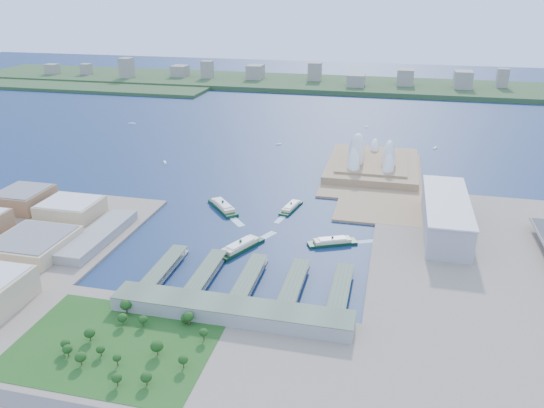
% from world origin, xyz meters
% --- Properties ---
extents(ground, '(3000.00, 3000.00, 0.00)m').
position_xyz_m(ground, '(0.00, 0.00, 0.00)').
color(ground, '#0E1F44').
rests_on(ground, ground).
extents(south_land, '(720.00, 180.00, 3.00)m').
position_xyz_m(south_land, '(0.00, -210.00, 1.50)').
color(south_land, gray).
rests_on(south_land, ground).
extents(east_land, '(240.00, 500.00, 3.00)m').
position_xyz_m(east_land, '(240.00, -50.00, 1.50)').
color(east_land, gray).
rests_on(east_land, ground).
extents(peninsula, '(135.00, 220.00, 3.00)m').
position_xyz_m(peninsula, '(107.50, 260.00, 1.50)').
color(peninsula, '#937550').
rests_on(peninsula, ground).
extents(far_shore, '(2200.00, 260.00, 12.00)m').
position_xyz_m(far_shore, '(0.00, 980.00, 6.00)').
color(far_shore, '#2D4926').
rests_on(far_shore, ground).
extents(opera_house, '(134.00, 180.00, 58.00)m').
position_xyz_m(opera_house, '(105.00, 280.00, 32.00)').
color(opera_house, white).
rests_on(opera_house, peninsula).
extents(toaster_building, '(45.00, 155.00, 35.00)m').
position_xyz_m(toaster_building, '(195.00, 80.00, 20.50)').
color(toaster_building, '#939398').
rests_on(toaster_building, east_land).
extents(west_buildings, '(200.00, 280.00, 27.00)m').
position_xyz_m(west_buildings, '(-250.00, -70.00, 16.50)').
color(west_buildings, '#8D6846').
rests_on(west_buildings, west_land).
extents(ferry_wharves, '(184.00, 90.00, 9.30)m').
position_xyz_m(ferry_wharves, '(14.00, -75.00, 4.65)').
color(ferry_wharves, '#4B5B45').
rests_on(ferry_wharves, ground).
extents(terminal_building, '(200.00, 28.00, 12.00)m').
position_xyz_m(terminal_building, '(15.00, -135.00, 9.00)').
color(terminal_building, gray).
rests_on(terminal_building, south_land).
extents(park, '(150.00, 110.00, 16.00)m').
position_xyz_m(park, '(-60.00, -190.00, 11.00)').
color(park, '#194714').
rests_on(park, south_land).
extents(far_skyline, '(1900.00, 140.00, 55.00)m').
position_xyz_m(far_skyline, '(0.00, 960.00, 39.50)').
color(far_skyline, gray).
rests_on(far_skyline, far_shore).
extents(ferry_a, '(51.54, 56.28, 11.52)m').
position_xyz_m(ferry_a, '(-64.74, 86.67, 5.76)').
color(ferry_a, black).
rests_on(ferry_a, ground).
extents(ferry_b, '(21.62, 50.29, 9.23)m').
position_xyz_m(ferry_b, '(16.80, 105.72, 4.61)').
color(ferry_b, black).
rests_on(ferry_b, ground).
extents(ferry_c, '(40.05, 60.97, 11.40)m').
position_xyz_m(ferry_c, '(-12.88, -12.34, 5.70)').
color(ferry_c, black).
rests_on(ferry_c, ground).
extents(ferry_d, '(53.11, 33.68, 9.89)m').
position_xyz_m(ferry_d, '(78.24, 21.45, 4.94)').
color(ferry_d, black).
rests_on(ferry_d, ground).
extents(boat_a, '(9.79, 13.96, 2.70)m').
position_xyz_m(boat_a, '(-209.89, 241.55, 1.35)').
color(boat_a, white).
rests_on(boat_a, ground).
extents(boat_b, '(8.99, 8.36, 2.46)m').
position_xyz_m(boat_b, '(-60.74, 382.79, 1.23)').
color(boat_b, white).
rests_on(boat_b, ground).
extents(boat_c, '(7.33, 12.94, 2.80)m').
position_xyz_m(boat_c, '(201.63, 420.49, 1.40)').
color(boat_c, white).
rests_on(boat_c, ground).
extents(boat_d, '(14.81, 3.29, 2.50)m').
position_xyz_m(boat_d, '(-378.08, 463.16, 1.25)').
color(boat_d, white).
rests_on(boat_d, ground).
extents(boat_e, '(4.17, 10.09, 2.41)m').
position_xyz_m(boat_e, '(78.99, 540.98, 1.20)').
color(boat_e, white).
rests_on(boat_e, ground).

